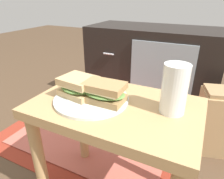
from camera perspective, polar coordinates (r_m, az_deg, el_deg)
The scene contains 8 objects.
side_table at distance 0.73m, azimuth 0.85°, elevation -10.24°, with size 0.56×0.36×0.46m.
tv_cabinet at distance 1.61m, azimuth 11.25°, elevation 6.70°, with size 0.96×0.46×0.58m.
area_rug at distance 1.33m, azimuth -3.72°, elevation -11.17°, with size 1.09×0.88×0.01m.
plate at distance 0.70m, azimuth -5.83°, elevation -2.69°, with size 0.26×0.26×0.01m, color silver.
sandwich_front at distance 0.71m, azimuth -9.45°, elevation 0.92°, with size 0.14×0.13×0.07m.
sandwich_back at distance 0.66m, azimuth -2.21°, elevation -0.77°, with size 0.14×0.09×0.07m.
beer_glass at distance 0.63m, azimuth 17.22°, elevation -0.17°, with size 0.08×0.08×0.15m.
paper_bag at distance 1.23m, azimuth 28.20°, elevation -7.93°, with size 0.25×0.22×0.36m.
Camera 1 is at (0.25, -0.54, 0.79)m, focal length 32.31 mm.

